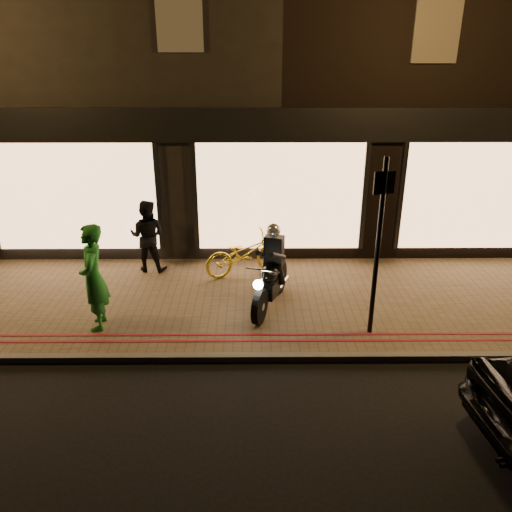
{
  "coord_description": "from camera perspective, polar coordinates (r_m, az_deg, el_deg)",
  "views": [
    {
      "loc": [
        -0.6,
        -6.66,
        4.55
      ],
      "look_at": [
        -0.54,
        1.78,
        1.1
      ],
      "focal_mm": 35.0,
      "sensor_mm": 36.0,
      "label": 1
    }
  ],
  "objects": [
    {
      "name": "sidewalk",
      "position": [
        9.77,
        3.17,
        -5.15
      ],
      "size": [
        50.0,
        4.0,
        0.12
      ],
      "primitive_type": "cube",
      "color": "brown",
      "rests_on": "ground"
    },
    {
      "name": "person_green",
      "position": [
        8.8,
        -18.08,
        -2.35
      ],
      "size": [
        0.55,
        0.74,
        1.86
      ],
      "primitive_type": "imported",
      "rotation": [
        0.0,
        0.0,
        -1.41
      ],
      "color": "#1F7726",
      "rests_on": "sidewalk"
    },
    {
      "name": "building_row",
      "position": [
        15.66,
        1.9,
        21.13
      ],
      "size": [
        48.0,
        10.11,
        8.5
      ],
      "color": "black",
      "rests_on": "ground"
    },
    {
      "name": "sign_post",
      "position": [
        8.14,
        13.83,
        1.82
      ],
      "size": [
        0.35,
        0.12,
        3.0
      ],
      "rotation": [
        0.0,
        0.0,
        0.27
      ],
      "color": "black",
      "rests_on": "sidewalk"
    },
    {
      "name": "person_dark",
      "position": [
        10.93,
        -12.3,
        2.26
      ],
      "size": [
        0.83,
        0.69,
        1.58
      ],
      "primitive_type": "imported",
      "rotation": [
        0.0,
        0.0,
        3.02
      ],
      "color": "black",
      "rests_on": "sidewalk"
    },
    {
      "name": "bicycle_gold",
      "position": [
        10.61,
        -1.34,
        0.27
      ],
      "size": [
        1.85,
        1.27,
        0.92
      ],
      "primitive_type": "imported",
      "rotation": [
        0.0,
        0.0,
        1.99
      ],
      "color": "gold",
      "rests_on": "sidewalk"
    },
    {
      "name": "motorcycle",
      "position": [
        9.21,
        1.74,
        -2.25
      ],
      "size": [
        0.84,
        1.88,
        1.59
      ],
      "rotation": [
        0.0,
        0.0,
        -0.32
      ],
      "color": "black",
      "rests_on": "sidewalk"
    },
    {
      "name": "kerb_stone",
      "position": [
        8.09,
        3.99,
        -11.51
      ],
      "size": [
        50.0,
        0.14,
        0.12
      ],
      "primitive_type": "cube",
      "color": "#59544C",
      "rests_on": "ground"
    },
    {
      "name": "red_kerb_lines",
      "position": [
        8.48,
        3.76,
        -9.28
      ],
      "size": [
        50.0,
        0.26,
        0.01
      ],
      "color": "maroon",
      "rests_on": "sidewalk"
    },
    {
      "name": "ground",
      "position": [
        8.09,
        4.01,
        -12.06
      ],
      "size": [
        90.0,
        90.0,
        0.0
      ],
      "primitive_type": "plane",
      "color": "black",
      "rests_on": "ground"
    }
  ]
}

